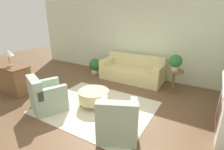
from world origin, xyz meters
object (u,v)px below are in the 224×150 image
Objects in this scene: armchair_right at (118,121)px; potted_plant_floor at (95,66)px; armchair_left at (46,97)px; dresser at (13,79)px; table_lamp at (8,53)px; ottoman_table at (94,96)px; couch at (132,71)px; side_table at (174,77)px; potted_plant_on_side_table at (176,62)px.

potted_plant_floor is at bearing 132.14° from armchair_right.
armchair_left reaches higher than dresser.
ottoman_table is at bearing 12.93° from table_lamp.
armchair_right is at bearing 0.00° from armchair_left.
dresser is at bearing 14.04° from table_lamp.
couch is 4.39× the size of table_lamp.
side_table is (1.58, 1.93, 0.19)m from ottoman_table.
couch is at bearing 2.71° from potted_plant_floor.
ottoman_table is at bearing -92.83° from couch.
armchair_right is (2.02, 0.00, 0.00)m from armchair_left.
table_lamp is at bearing -165.96° from dresser.
side_table is at bearing 31.35° from table_lamp.
armchair_right is 1.37m from ottoman_table.
table_lamp reaches higher than couch.
dresser is (-2.66, -2.75, 0.11)m from couch.
armchair_right is 1.71× the size of potted_plant_floor.
armchair_left is at bearing -6.21° from dresser.
armchair_left is (-1.00, -2.93, 0.03)m from couch.
ottoman_table is (-1.13, 0.77, -0.08)m from armchair_right.
dresser is 4.87m from potted_plant_on_side_table.
potted_plant_on_side_table is at bearing 90.00° from side_table.
armchair_left reaches higher than potted_plant_floor.
side_table is (1.48, -0.23, 0.14)m from couch.
couch is at bearing 109.28° from armchair_right.
ottoman_table is 2.59m from potted_plant_on_side_table.
potted_plant_on_side_table is 3.11m from potted_plant_floor.
ottoman_table is at bearing 145.91° from armchair_right.
side_table is at bearing -2.96° from potted_plant_floor.
ottoman_table is 1.65× the size of potted_plant_on_side_table.
armchair_left is 1.27× the size of ottoman_table.
armchair_right is 3.79m from table_lamp.
potted_plant_on_side_table is at bearing 31.35° from dresser.
dresser is 2.32× the size of potted_plant_on_side_table.
table_lamp is at bearing -148.65° from side_table.
couch is 2.17m from ottoman_table.
table_lamp reaches higher than armchair_left.
couch is 3.83m from dresser.
couch is 3.10m from armchair_left.
ottoman_table is at bearing -129.33° from potted_plant_on_side_table.
potted_plant_floor is (1.10, 2.68, -0.12)m from dresser.
armchair_left is 2.02m from armchair_right.
potted_plant_on_side_table reaches higher than potted_plant_floor.
potted_plant_on_side_table is at bearing 47.53° from armchair_left.
ottoman_table is 2.62m from dresser.
table_lamp is (-0.00, -0.00, 0.79)m from dresser.
ottoman_table is 1.59× the size of table_lamp.
ottoman_table is 2.51m from side_table.
potted_plant_on_side_table is (1.48, -0.23, 0.62)m from couch.
couch reaches higher than dresser.
armchair_right is at bearing -2.81° from table_lamp.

